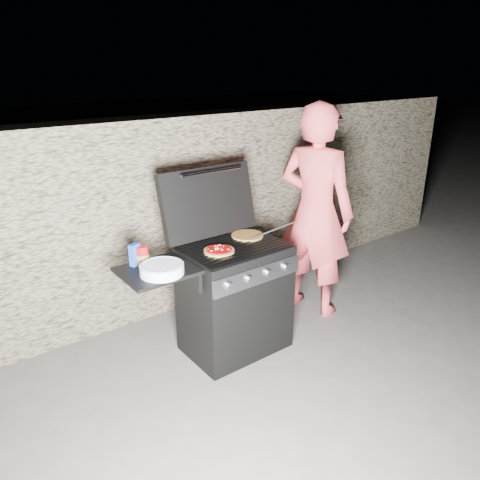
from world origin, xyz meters
TOP-DOWN VIEW (x-y plane):
  - ground at (0.00, 0.00)m, footprint 50.00×50.00m
  - stone_wall at (0.00, 1.05)m, footprint 8.00×0.35m
  - gas_grill at (-0.25, 0.00)m, footprint 1.34×0.79m
  - pizza_topped at (-0.16, -0.02)m, footprint 0.27×0.27m
  - pizza_plain at (0.21, 0.11)m, footprint 0.30×0.30m
  - sauce_jar at (-0.71, 0.13)m, footprint 0.11×0.11m
  - blue_carton at (-0.76, 0.15)m, footprint 0.08×0.07m
  - plate_stack at (-0.68, -0.09)m, footprint 0.30×0.30m
  - person at (0.99, 0.11)m, footprint 0.66×0.82m
  - tongs at (0.38, 0.00)m, footprint 0.47×0.08m

SIDE VIEW (x-z plane):
  - ground at x=0.00m, z-range 0.00..0.00m
  - gas_grill at x=-0.25m, z-range 0.00..0.91m
  - stone_wall at x=0.00m, z-range 0.00..1.80m
  - pizza_plain at x=0.21m, z-range 0.91..0.92m
  - pizza_topped at x=-0.16m, z-range 0.91..0.94m
  - plate_stack at x=-0.68m, z-range 0.90..0.97m
  - tongs at x=0.38m, z-range 0.91..1.01m
  - sauce_jar at x=-0.71m, z-range 0.90..1.04m
  - person at x=0.99m, z-range 0.00..1.95m
  - blue_carton at x=-0.76m, z-range 0.90..1.06m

